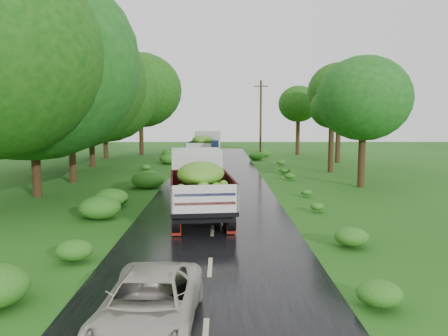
{
  "coord_description": "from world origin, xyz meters",
  "views": [
    {
      "loc": [
        0.3,
        -12.11,
        4.35
      ],
      "look_at": [
        0.49,
        9.82,
        1.7
      ],
      "focal_mm": 35.0,
      "sensor_mm": 36.0,
      "label": 1
    }
  ],
  "objects_px": {
    "truck_far": "(205,145)",
    "car": "(149,304)",
    "truck_near": "(199,181)",
    "utility_pole": "(261,119)"
  },
  "relations": [
    {
      "from": "truck_far",
      "to": "car",
      "type": "xyz_separation_m",
      "value": [
        0.02,
        -32.8,
        -1.0
      ]
    },
    {
      "from": "truck_near",
      "to": "truck_far",
      "type": "height_order",
      "value": "truck_far"
    },
    {
      "from": "car",
      "to": "utility_pole",
      "type": "bearing_deg",
      "value": 83.37
    },
    {
      "from": "truck_far",
      "to": "car",
      "type": "distance_m",
      "value": 32.81
    },
    {
      "from": "truck_near",
      "to": "car",
      "type": "distance_m",
      "value": 10.12
    },
    {
      "from": "car",
      "to": "truck_far",
      "type": "bearing_deg",
      "value": 92.3
    },
    {
      "from": "car",
      "to": "utility_pole",
      "type": "relative_size",
      "value": 0.53
    },
    {
      "from": "truck_near",
      "to": "car",
      "type": "relative_size",
      "value": 1.67
    },
    {
      "from": "truck_far",
      "to": "utility_pole",
      "type": "relative_size",
      "value": 0.89
    },
    {
      "from": "truck_far",
      "to": "utility_pole",
      "type": "distance_m",
      "value": 6.12
    }
  ]
}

